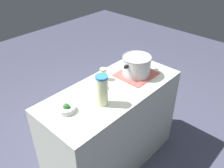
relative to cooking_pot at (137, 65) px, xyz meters
The scene contains 8 objects.
ground_plane 1.10m from the cooking_pot, ahead, with size 8.00×8.00×0.00m, color #424459.
counter_slab 0.67m from the cooking_pot, ahead, with size 1.37×0.60×0.94m, color beige.
dish_cloth 0.10m from the cooking_pot, 90.00° to the right, with size 0.36×0.33×0.01m, color #B44E48.
cooking_pot is the anchor object (origin of this frame).
lemonade_pitcher 0.56m from the cooking_pot, ahead, with size 0.10×0.10×0.27m.
mason_jar 0.33m from the cooking_pot, 31.81° to the right, with size 0.07×0.07×0.12m.
broccoli_bowl_front 0.82m from the cooking_pot, ahead, with size 0.14×0.14×0.08m.
broccoli_bowl_center 0.43m from the cooking_pot, 12.85° to the right, with size 0.13×0.13×0.07m.
Camera 1 is at (1.30, 1.21, 2.16)m, focal length 38.73 mm.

